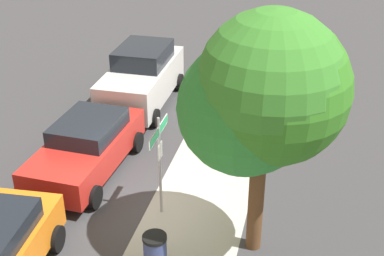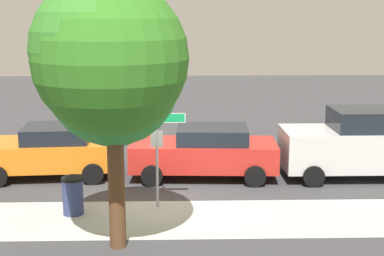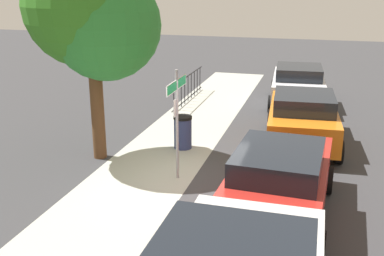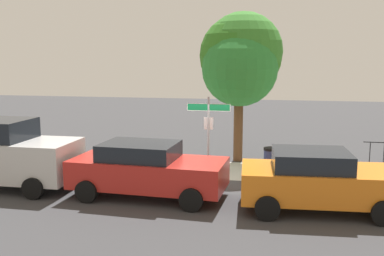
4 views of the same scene
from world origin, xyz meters
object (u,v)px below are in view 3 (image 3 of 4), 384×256
car_red (279,181)px  car_orange (303,118)px  street_sign (177,105)px  shade_tree (92,10)px  trash_bin (183,132)px  car_white (298,84)px

car_red → car_orange: car_orange is taller
street_sign → car_orange: size_ratio=0.65×
street_sign → shade_tree: 3.41m
trash_bin → street_sign: bearing=-166.8°
shade_tree → car_orange: 6.77m
street_sign → car_red: size_ratio=0.60×
shade_tree → car_white: bearing=-34.0°
car_orange → car_white: (4.80, 0.42, -0.02)m
shade_tree → street_sign: bearing=-108.4°
shade_tree → car_white: shade_tree is taller
car_white → street_sign: bearing=159.5°
street_sign → car_white: bearing=-16.5°
shade_tree → trash_bin: size_ratio=5.94×
car_red → trash_bin: bearing=44.4°
car_white → trash_bin: 6.76m
shade_tree → car_orange: bearing=-64.5°
shade_tree → trash_bin: bearing=-57.7°
street_sign → car_white: (8.21, -2.43, -1.09)m
car_orange → car_white: bearing=1.1°
car_orange → trash_bin: 3.61m
car_red → trash_bin: 4.72m
shade_tree → car_white: size_ratio=1.33×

